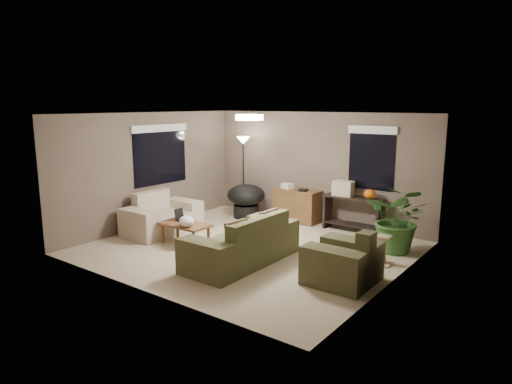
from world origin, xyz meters
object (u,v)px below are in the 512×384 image
Objects in this scene: houseplant at (399,226)px; desk at (297,205)px; console_table at (353,211)px; floor_lamp at (243,150)px; papasan_chair at (246,198)px; cat_scratching_post at (383,252)px; main_sofa at (244,246)px; loveseat at (161,218)px; armchair at (343,263)px; coffee_table at (185,226)px.

desk is at bearing 163.84° from houseplant.
console_table is 3.01m from floor_lamp.
console_table is 2.60m from papasan_chair.
papasan_chair is at bearing 163.06° from cat_scratching_post.
papasan_chair reaches higher than desk.
papasan_chair is (-2.57, -0.40, 0.03)m from console_table.
houseplant is (1.91, 2.14, 0.20)m from main_sofa.
main_sofa is 1.75× the size of houseplant.
loveseat is at bearing -107.32° from papasan_chair.
desk and console_table have the same top height.
main_sofa is at bearing -172.58° from armchair.
desk is 2.20× the size of cat_scratching_post.
floor_lamp reaches higher than papasan_chair.
floor_lamp is (-2.77, -0.25, 1.16)m from console_table.
houseplant is at bearing -16.16° from desk.
armchair is at bearing -32.33° from floor_lamp.
armchair is at bearing -2.83° from loveseat.
cat_scratching_post is (2.68, -1.56, -0.16)m from desk.
floor_lamp is 4.21m from houseplant.
console_table is (-1.10, 2.70, 0.14)m from armchair.
console_table is at bearing 129.11° from cat_scratching_post.
console_table is 1.49m from houseplant.
console_table is (1.40, 0.02, 0.06)m from desk.
desk is 1.40m from console_table.
coffee_table is 2.00× the size of cat_scratching_post.
desk is at bearing 53.60° from loveseat.
loveseat is 0.84× the size of floor_lamp.
floor_lamp reaches higher than coffee_table.
papasan_chair is 0.59× the size of floor_lamp.
cat_scratching_post is (4.50, 0.91, -0.08)m from loveseat.
loveseat reaches higher than console_table.
loveseat is 1.60× the size of coffee_table.
coffee_table is 0.80× the size of houseplant.
cat_scratching_post is (3.48, 1.22, -0.14)m from coffee_table.
console_table is at bearing 5.20° from floor_lamp.
papasan_chair is (-0.37, 2.39, 0.11)m from coffee_table.
loveseat reaches higher than coffee_table.
main_sofa is at bearing -75.61° from desk.
houseplant reaches higher than desk.
houseplant is (4.03, -0.53, -1.11)m from floor_lamp.
papasan_chair is 4.03m from cat_scratching_post.
console_table is (2.19, 2.79, 0.08)m from coffee_table.
armchair is 2.00× the size of cat_scratching_post.
floor_lamp is at bearing 102.66° from coffee_table.
armchair is at bearing -47.08° from desk.
loveseat is at bearing -142.33° from console_table.
desk is at bearing 149.77° from cat_scratching_post.
houseplant is (3.46, 2.01, 0.13)m from coffee_table.
coffee_table is 0.77× the size of console_table.
coffee_table is at bearing -16.79° from loveseat.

